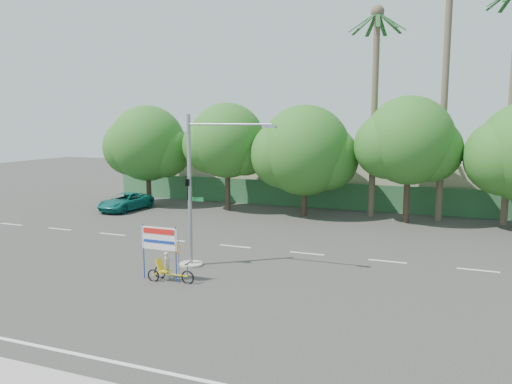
% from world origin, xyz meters
% --- Properties ---
extents(ground, '(120.00, 120.00, 0.00)m').
position_xyz_m(ground, '(0.00, 0.00, 0.00)').
color(ground, '#33302D').
rests_on(ground, ground).
extents(fence, '(38.00, 0.08, 2.00)m').
position_xyz_m(fence, '(0.00, 21.50, 1.00)').
color(fence, '#336B3D').
rests_on(fence, ground).
extents(building_left, '(12.00, 8.00, 4.00)m').
position_xyz_m(building_left, '(-10.00, 26.00, 2.00)').
color(building_left, beige).
rests_on(building_left, ground).
extents(building_right, '(14.00, 8.00, 3.60)m').
position_xyz_m(building_right, '(8.00, 26.00, 1.80)').
color(building_right, beige).
rests_on(building_right, ground).
extents(tree_far_left, '(7.14, 6.00, 7.96)m').
position_xyz_m(tree_far_left, '(-14.05, 18.00, 4.76)').
color(tree_far_left, '#473828').
rests_on(tree_far_left, ground).
extents(tree_left, '(6.66, 5.60, 8.07)m').
position_xyz_m(tree_left, '(-7.05, 18.00, 5.06)').
color(tree_left, '#473828').
rests_on(tree_left, ground).
extents(tree_center, '(7.62, 6.40, 7.85)m').
position_xyz_m(tree_center, '(-1.05, 18.00, 4.47)').
color(tree_center, '#473828').
rests_on(tree_center, ground).
extents(tree_right, '(6.90, 5.80, 8.36)m').
position_xyz_m(tree_right, '(5.95, 18.00, 5.24)').
color(tree_right, '#473828').
rests_on(tree_right, ground).
extents(palm_tall, '(3.73, 3.79, 17.45)m').
position_xyz_m(palm_tall, '(8.00, 19.50, 10.46)').
color(palm_tall, '#70604C').
rests_on(palm_tall, ground).
extents(palm_short, '(3.73, 3.79, 14.45)m').
position_xyz_m(palm_short, '(3.50, 19.50, 8.86)').
color(palm_short, '#70604C').
rests_on(palm_short, ground).
extents(traffic_signal, '(4.72, 1.10, 7.00)m').
position_xyz_m(traffic_signal, '(-2.20, 3.98, 2.92)').
color(traffic_signal, gray).
rests_on(traffic_signal, ground).
extents(trike_billboard, '(2.46, 0.56, 2.41)m').
position_xyz_m(trike_billboard, '(-2.41, 1.57, 0.97)').
color(trike_billboard, black).
rests_on(trike_billboard, ground).
extents(pickup_truck, '(2.51, 4.86, 1.31)m').
position_xyz_m(pickup_truck, '(-14.19, 15.11, 0.65)').
color(pickup_truck, '#0E675D').
rests_on(pickup_truck, ground).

